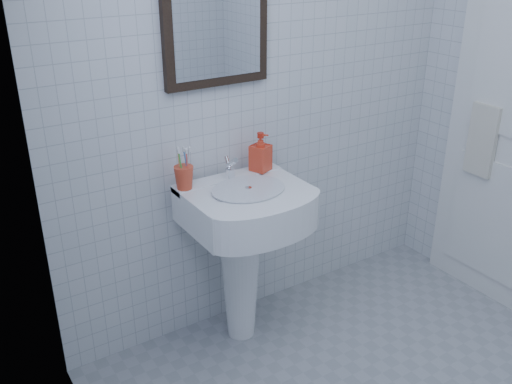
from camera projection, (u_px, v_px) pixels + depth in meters
wall_back at (266, 75)px, 2.67m from camera, size 2.20×0.02×2.50m
wall_left at (150, 244)px, 1.21m from camera, size 0.02×2.40×2.50m
washbasin at (242, 238)px, 2.66m from camera, size 0.54×0.40×0.83m
faucet at (230, 169)px, 2.61m from camera, size 0.05×0.10×0.11m
toothbrush_cup at (184, 178)px, 2.49m from camera, size 0.09×0.09×0.10m
soap_dispenser at (261, 152)px, 2.68m from camera, size 0.11×0.11×0.18m
wall_mirror at (216, 13)px, 2.40m from camera, size 0.50×0.04×0.62m
towel_ring at (490, 106)px, 2.91m from camera, size 0.01×0.18×0.18m
hand_towel at (482, 140)px, 2.97m from camera, size 0.03×0.16×0.38m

